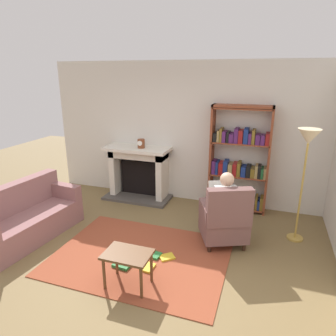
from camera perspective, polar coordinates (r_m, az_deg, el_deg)
name	(u,v)px	position (r m, az deg, el deg)	size (l,w,h in m)	color
ground	(131,269)	(4.26, -6.87, -18.21)	(14.00, 14.00, 0.00)	brown
back_wall	(186,133)	(5.96, 3.32, 6.54)	(5.60, 0.10, 2.70)	silver
area_rug	(141,256)	(4.48, -5.15, -16.08)	(2.40, 1.80, 0.01)	brown
fireplace	(139,170)	(6.23, -5.43, -0.46)	(1.34, 0.64, 1.07)	#4C4742
mantel_clock	(141,144)	(5.94, -5.06, 4.58)	(0.14, 0.14, 0.18)	brown
bookshelf	(239,163)	(5.67, 13.23, 0.87)	(1.05, 0.32, 1.95)	brown
armchair_reading	(225,219)	(4.59, 10.63, -9.44)	(0.84, 0.83, 0.97)	#331E14
seated_reader	(224,204)	(4.61, 10.38, -6.61)	(0.51, 0.60, 1.14)	silver
sofa_floral	(25,218)	(5.26, -25.20, -8.55)	(0.89, 1.76, 0.85)	#8D5F5E
side_table	(128,258)	(3.77, -7.58, -16.46)	(0.56, 0.39, 0.45)	brown
scattered_books	(144,261)	(4.34, -4.61, -16.99)	(0.75, 0.59, 0.04)	#267233
floor_lamp	(308,147)	(4.75, 24.69, 3.58)	(0.32, 0.32, 1.73)	#B7933F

